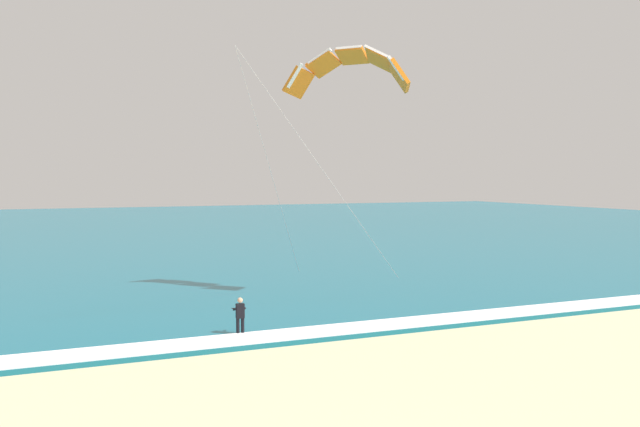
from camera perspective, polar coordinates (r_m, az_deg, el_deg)
name	(u,v)px	position (r m, az deg, el deg)	size (l,w,h in m)	color
sea	(91,231)	(85.02, -18.74, -1.42)	(200.00, 120.00, 0.20)	#146075
surf_foam	(221,341)	(27.16, -8.36, -10.56)	(200.00, 1.94, 0.04)	white
surfboard	(240,338)	(28.40, -6.72, -10.35)	(0.55, 1.43, 0.09)	#E04C38
kitesurfer	(240,316)	(28.21, -6.74, -8.53)	(0.55, 0.54, 1.69)	black
kite_primary	(349,67)	(38.18, 2.48, 12.18)	(11.03, 9.82, 12.59)	orange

